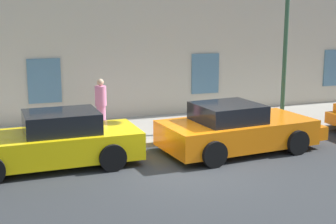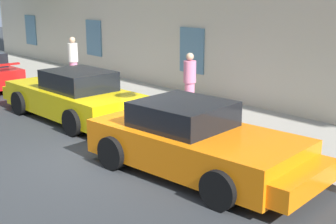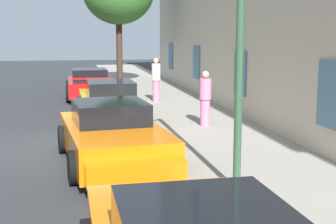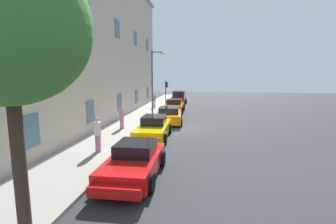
% 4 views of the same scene
% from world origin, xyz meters
% --- Properties ---
extents(ground_plane, '(80.00, 80.00, 0.00)m').
position_xyz_m(ground_plane, '(0.00, 0.00, 0.00)').
color(ground_plane, '#2B2D30').
extents(sidewalk, '(60.00, 3.60, 0.14)m').
position_xyz_m(sidewalk, '(0.00, 3.95, 0.07)').
color(sidewalk, gray).
rests_on(sidewalk, ground).
extents(sportscar_yellow_flank, '(5.06, 2.15, 1.41)m').
position_xyz_m(sportscar_yellow_flank, '(-3.45, 1.31, 0.62)').
color(sportscar_yellow_flank, yellow).
rests_on(sportscar_yellow_flank, ground).
extents(sportscar_white_middle, '(4.82, 2.56, 1.39)m').
position_xyz_m(sportscar_white_middle, '(2.01, 1.01, 0.61)').
color(sportscar_white_middle, orange).
rests_on(sportscar_white_middle, ground).
extents(pedestrian_admiring, '(0.51, 0.51, 1.67)m').
position_xyz_m(pedestrian_admiring, '(-1.38, 4.06, 0.99)').
color(pedestrian_admiring, pink).
rests_on(pedestrian_admiring, sidewalk).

